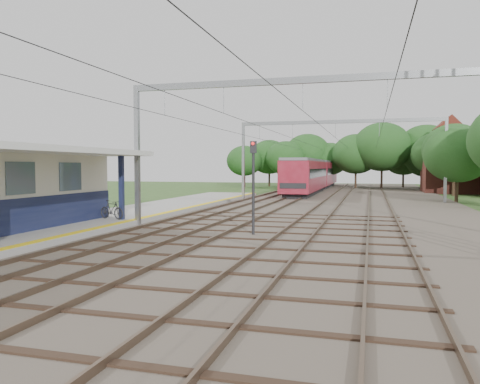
% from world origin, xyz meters
% --- Properties ---
extents(ballast_bed, '(18.00, 90.00, 0.10)m').
position_xyz_m(ballast_bed, '(4.00, 30.00, 0.05)').
color(ballast_bed, '#473D33').
rests_on(ballast_bed, ground).
extents(platform, '(5.00, 52.00, 0.35)m').
position_xyz_m(platform, '(-7.50, 14.00, 0.17)').
color(platform, gray).
rests_on(platform, ground).
extents(yellow_stripe, '(0.45, 52.00, 0.01)m').
position_xyz_m(yellow_stripe, '(-5.25, 14.00, 0.35)').
color(yellow_stripe, yellow).
rests_on(yellow_stripe, platform).
extents(rail_tracks, '(11.80, 88.00, 0.15)m').
position_xyz_m(rail_tracks, '(1.50, 30.00, 0.18)').
color(rail_tracks, brown).
rests_on(rail_tracks, ballast_bed).
extents(catenary_system, '(17.22, 88.00, 7.00)m').
position_xyz_m(catenary_system, '(3.39, 25.28, 5.51)').
color(catenary_system, gray).
rests_on(catenary_system, ground).
extents(tree_band, '(31.72, 30.88, 8.82)m').
position_xyz_m(tree_band, '(3.84, 57.12, 4.92)').
color(tree_band, '#382619').
rests_on(tree_band, ground).
extents(house_far, '(8.00, 6.12, 8.66)m').
position_xyz_m(house_far, '(16.00, 52.00, 3.23)').
color(house_far, brown).
rests_on(house_far, ground).
extents(bicycle, '(1.66, 0.88, 0.96)m').
position_xyz_m(bicycle, '(-6.48, 15.00, 0.83)').
color(bicycle, black).
rests_on(bicycle, platform).
extents(train, '(2.83, 35.19, 3.72)m').
position_xyz_m(train, '(-0.50, 52.89, 2.08)').
color(train, black).
rests_on(train, ballast_bed).
extents(signal_post, '(0.31, 0.27, 4.09)m').
position_xyz_m(signal_post, '(1.35, 13.33, 2.52)').
color(signal_post, black).
rests_on(signal_post, ground).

